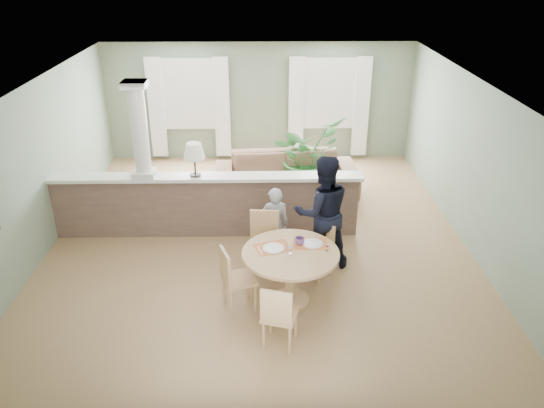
{
  "coord_description": "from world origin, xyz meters",
  "views": [
    {
      "loc": [
        0.09,
        -8.02,
        4.54
      ],
      "look_at": [
        0.21,
        -1.0,
        1.15
      ],
      "focal_mm": 35.0,
      "sensor_mm": 36.0,
      "label": 1
    }
  ],
  "objects_px": {
    "dining_table": "(291,262)",
    "chair_near": "(279,314)",
    "chair_far_boy": "(264,241)",
    "chair_far_man": "(320,248)",
    "chair_side": "(234,277)",
    "sofa": "(286,175)",
    "man_person": "(322,212)",
    "child_person": "(275,225)",
    "houseplant": "(307,156)"
  },
  "relations": [
    {
      "from": "dining_table",
      "to": "chair_near",
      "type": "height_order",
      "value": "same"
    },
    {
      "from": "child_person",
      "to": "chair_near",
      "type": "bearing_deg",
      "value": 86.87
    },
    {
      "from": "dining_table",
      "to": "man_person",
      "type": "xyz_separation_m",
      "value": [
        0.53,
        0.98,
        0.27
      ]
    },
    {
      "from": "chair_far_man",
      "to": "child_person",
      "type": "xyz_separation_m",
      "value": [
        -0.68,
        0.44,
        0.17
      ]
    },
    {
      "from": "houseplant",
      "to": "chair_near",
      "type": "xyz_separation_m",
      "value": [
        -0.7,
        -4.77,
        -0.28
      ]
    },
    {
      "from": "chair_far_boy",
      "to": "chair_side",
      "type": "relative_size",
      "value": 1.08
    },
    {
      "from": "chair_near",
      "to": "man_person",
      "type": "distance_m",
      "value": 2.12
    },
    {
      "from": "sofa",
      "to": "chair_near",
      "type": "bearing_deg",
      "value": -97.55
    },
    {
      "from": "houseplant",
      "to": "chair_near",
      "type": "distance_m",
      "value": 4.83
    },
    {
      "from": "man_person",
      "to": "dining_table",
      "type": "bearing_deg",
      "value": 53.46
    },
    {
      "from": "chair_near",
      "to": "child_person",
      "type": "xyz_separation_m",
      "value": [
        -0.0,
        2.09,
        0.13
      ]
    },
    {
      "from": "chair_near",
      "to": "man_person",
      "type": "bearing_deg",
      "value": -94.04
    },
    {
      "from": "chair_far_man",
      "to": "chair_side",
      "type": "xyz_separation_m",
      "value": [
        -1.26,
        -0.83,
        0.05
      ]
    },
    {
      "from": "chair_far_boy",
      "to": "chair_far_man",
      "type": "bearing_deg",
      "value": -0.85
    },
    {
      "from": "houseplant",
      "to": "chair_side",
      "type": "relative_size",
      "value": 1.67
    },
    {
      "from": "sofa",
      "to": "houseplant",
      "type": "relative_size",
      "value": 1.82
    },
    {
      "from": "sofa",
      "to": "dining_table",
      "type": "relative_size",
      "value": 2.12
    },
    {
      "from": "dining_table",
      "to": "houseplant",
      "type": "bearing_deg",
      "value": 82.39
    },
    {
      "from": "chair_far_man",
      "to": "chair_far_boy",
      "type": "bearing_deg",
      "value": -144.15
    },
    {
      "from": "chair_side",
      "to": "chair_far_man",
      "type": "bearing_deg",
      "value": -76.4
    },
    {
      "from": "chair_near",
      "to": "houseplant",
      "type": "bearing_deg",
      "value": -82.13
    },
    {
      "from": "chair_side",
      "to": "child_person",
      "type": "bearing_deg",
      "value": -44.51
    },
    {
      "from": "dining_table",
      "to": "chair_far_man",
      "type": "distance_m",
      "value": 0.85
    },
    {
      "from": "sofa",
      "to": "chair_far_boy",
      "type": "height_order",
      "value": "chair_far_boy"
    },
    {
      "from": "sofa",
      "to": "chair_near",
      "type": "xyz_separation_m",
      "value": [
        -0.29,
        -4.63,
        0.09
      ]
    },
    {
      "from": "chair_far_man",
      "to": "chair_near",
      "type": "height_order",
      "value": "chair_near"
    },
    {
      "from": "houseplant",
      "to": "dining_table",
      "type": "bearing_deg",
      "value": -97.61
    },
    {
      "from": "chair_far_boy",
      "to": "man_person",
      "type": "xyz_separation_m",
      "value": [
        0.89,
        0.23,
        0.36
      ]
    },
    {
      "from": "dining_table",
      "to": "chair_side",
      "type": "height_order",
      "value": "chair_side"
    },
    {
      "from": "dining_table",
      "to": "chair_near",
      "type": "relative_size",
      "value": 1.46
    },
    {
      "from": "dining_table",
      "to": "chair_near",
      "type": "bearing_deg",
      "value": -101.31
    },
    {
      "from": "sofa",
      "to": "chair_side",
      "type": "bearing_deg",
      "value": -106.9
    },
    {
      "from": "dining_table",
      "to": "chair_far_man",
      "type": "bearing_deg",
      "value": 54.9
    },
    {
      "from": "houseplant",
      "to": "chair_near",
      "type": "relative_size",
      "value": 1.71
    },
    {
      "from": "sofa",
      "to": "chair_side",
      "type": "height_order",
      "value": "chair_side"
    },
    {
      "from": "houseplant",
      "to": "chair_far_boy",
      "type": "distance_m",
      "value": 3.18
    },
    {
      "from": "chair_far_man",
      "to": "man_person",
      "type": "bearing_deg",
      "value": 121.34
    },
    {
      "from": "chair_far_man",
      "to": "man_person",
      "type": "distance_m",
      "value": 0.54
    },
    {
      "from": "houseplant",
      "to": "chair_far_boy",
      "type": "bearing_deg",
      "value": -105.96
    },
    {
      "from": "chair_near",
      "to": "chair_side",
      "type": "relative_size",
      "value": 0.98
    },
    {
      "from": "houseplant",
      "to": "chair_far_boy",
      "type": "relative_size",
      "value": 1.54
    },
    {
      "from": "chair_near",
      "to": "child_person",
      "type": "relative_size",
      "value": 0.72
    },
    {
      "from": "chair_far_boy",
      "to": "man_person",
      "type": "distance_m",
      "value": 0.99
    },
    {
      "from": "dining_table",
      "to": "child_person",
      "type": "height_order",
      "value": "child_person"
    },
    {
      "from": "chair_near",
      "to": "man_person",
      "type": "xyz_separation_m",
      "value": [
        0.72,
        1.95,
        0.41
      ]
    },
    {
      "from": "dining_table",
      "to": "child_person",
      "type": "distance_m",
      "value": 1.14
    },
    {
      "from": "chair_side",
      "to": "dining_table",
      "type": "bearing_deg",
      "value": -98.96
    },
    {
      "from": "chair_far_man",
      "to": "man_person",
      "type": "xyz_separation_m",
      "value": [
        0.05,
        0.3,
        0.45
      ]
    },
    {
      "from": "chair_side",
      "to": "chair_near",
      "type": "bearing_deg",
      "value": -164.35
    },
    {
      "from": "houseplant",
      "to": "child_person",
      "type": "distance_m",
      "value": 2.77
    }
  ]
}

